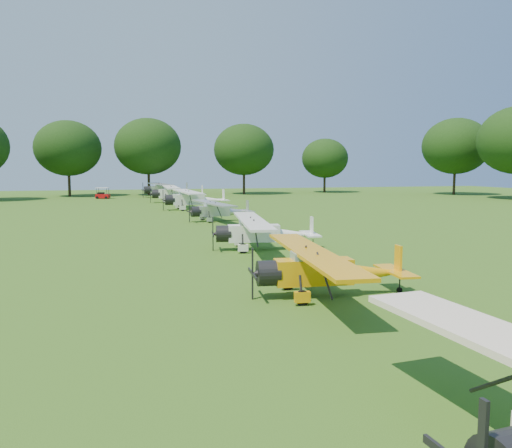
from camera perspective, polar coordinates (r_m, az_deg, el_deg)
The scene contains 9 objects.
ground at distance 30.47m, azimuth -2.47°, elevation -2.25°, with size 160.00×160.00×0.00m, color #2A4E13.
tree_belt at distance 31.44m, azimuth 3.91°, elevation 12.68°, with size 137.36×130.27×14.52m.
aircraft_2 at distance 18.11m, azimuth 7.93°, elevation -4.89°, with size 5.83×9.28×1.82m.
aircraft_3 at distance 28.06m, azimuth 0.65°, elevation -0.72°, with size 6.06×9.62×1.89m.
aircraft_4 at distance 43.32m, azimuth -4.33°, elevation 1.71°, with size 5.73×9.09×1.79m.
aircraft_5 at distance 55.48m, azimuth -7.20°, elevation 3.00°, with size 7.21×11.47×2.26m.
aircraft_6 at distance 67.64m, azimuth -9.13°, elevation 3.61°, with size 7.37×11.71×2.31m.
aircraft_7 at distance 80.02m, azimuth -10.39°, elevation 4.02°, with size 7.52×11.93×2.34m.
golf_cart at distance 78.09m, azimuth -17.14°, elevation 3.19°, with size 2.18×1.67×1.65m.
Camera 1 is at (-6.55, -29.40, 4.60)m, focal length 35.00 mm.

